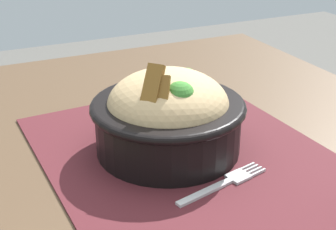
% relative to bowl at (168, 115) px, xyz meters
% --- Properties ---
extents(table, '(1.04, 0.84, 0.71)m').
position_rel_bowl_xyz_m(table, '(0.07, -0.01, -0.13)').
color(table, '#4C3826').
rests_on(table, ground_plane).
extents(placemat, '(0.45, 0.37, 0.00)m').
position_rel_bowl_xyz_m(placemat, '(0.03, 0.02, -0.05)').
color(placemat, '#47191E').
rests_on(placemat, table).
extents(bowl, '(0.20, 0.20, 0.13)m').
position_rel_bowl_xyz_m(bowl, '(0.00, 0.00, 0.00)').
color(bowl, black).
rests_on(bowl, placemat).
extents(fork, '(0.04, 0.13, 0.00)m').
position_rel_bowl_xyz_m(fork, '(0.10, 0.03, -0.05)').
color(fork, '#BBBBBB').
rests_on(fork, placemat).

